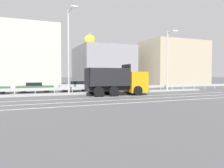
# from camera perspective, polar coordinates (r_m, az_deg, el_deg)

# --- Properties ---
(ground_plane) EXTENTS (320.00, 320.00, 0.00)m
(ground_plane) POSITION_cam_1_polar(r_m,az_deg,el_deg) (24.30, 0.88, -2.82)
(ground_plane) COLOR #4C4C4F
(lane_strip_0) EXTENTS (50.07, 0.16, 0.01)m
(lane_strip_0) POSITION_cam_1_polar(r_m,az_deg,el_deg) (22.19, 2.92, -3.32)
(lane_strip_0) COLOR silver
(lane_strip_0) RESTS_ON ground_plane
(lane_strip_1) EXTENTS (50.07, 0.16, 0.01)m
(lane_strip_1) POSITION_cam_1_polar(r_m,az_deg,el_deg) (19.97, 6.08, -3.97)
(lane_strip_1) COLOR silver
(lane_strip_1) RESTS_ON ground_plane
(lane_strip_2) EXTENTS (50.07, 0.16, 0.01)m
(lane_strip_2) POSITION_cam_1_polar(r_m,az_deg,el_deg) (18.14, 9.36, -4.64)
(lane_strip_2) COLOR silver
(lane_strip_2) RESTS_ON ground_plane
(median_island) EXTENTS (27.54, 1.10, 0.18)m
(median_island) POSITION_cam_1_polar(r_m,az_deg,el_deg) (26.17, -0.93, -2.25)
(median_island) COLOR gray
(median_island) RESTS_ON ground_plane
(median_guardrail) EXTENTS (50.07, 0.09, 0.78)m
(median_guardrail) POSITION_cam_1_polar(r_m,az_deg,el_deg) (27.17, -1.81, -1.06)
(median_guardrail) COLOR #9EA0A5
(median_guardrail) RESTS_ON ground_plane
(dump_truck) EXTENTS (6.87, 3.08, 3.36)m
(dump_truck) POSITION_cam_1_polar(r_m,az_deg,el_deg) (24.06, 3.07, 0.21)
(dump_truck) COLOR orange
(dump_truck) RESTS_ON ground_plane
(median_road_sign) EXTENTS (0.77, 0.16, 2.25)m
(median_road_sign) POSITION_cam_1_polar(r_m,az_deg,el_deg) (28.30, 8.30, 0.34)
(median_road_sign) COLOR white
(median_road_sign) RESTS_ON ground_plane
(street_lamp_1) EXTENTS (0.71, 2.64, 9.29)m
(street_lamp_1) POSITION_cam_1_polar(r_m,az_deg,el_deg) (24.74, -11.15, 9.25)
(street_lamp_1) COLOR #ADADB2
(street_lamp_1) RESTS_ON ground_plane
(street_lamp_2) EXTENTS (0.71, 1.88, 8.02)m
(street_lamp_2) POSITION_cam_1_polar(r_m,az_deg,el_deg) (30.39, 14.45, 6.55)
(street_lamp_2) COLOR #ADADB2
(street_lamp_2) RESTS_ON ground_plane
(parked_car_2) EXTENTS (4.46, 2.08, 1.27)m
(parked_car_2) POSITION_cam_1_polar(r_m,az_deg,el_deg) (29.01, -19.52, -0.79)
(parked_car_2) COLOR #335B33
(parked_car_2) RESTS_ON ground_plane
(parked_car_3) EXTENTS (4.26, 1.93, 1.38)m
(parked_car_3) POSITION_cam_1_polar(r_m,az_deg,el_deg) (29.49, -9.52, -0.53)
(parked_car_3) COLOR #A3A3A8
(parked_car_3) RESTS_ON ground_plane
(background_building_0) EXTENTS (14.04, 10.75, 10.72)m
(background_building_0) POSITION_cam_1_polar(r_m,az_deg,el_deg) (41.83, -24.04, 6.53)
(background_building_0) COLOR beige
(background_building_0) RESTS_ON ground_plane
(background_building_1) EXTENTS (11.48, 13.13, 8.62)m
(background_building_1) POSITION_cam_1_polar(r_m,az_deg,el_deg) (50.83, -2.48, 4.78)
(background_building_1) COLOR gray
(background_building_1) RESTS_ON ground_plane
(background_building_2) EXTENTS (14.21, 9.49, 10.05)m
(background_building_2) POSITION_cam_1_polar(r_m,az_deg,el_deg) (53.90, 15.75, 5.32)
(background_building_2) COLOR tan
(background_building_2) RESTS_ON ground_plane
(church_tower) EXTENTS (3.60, 3.60, 13.91)m
(church_tower) POSITION_cam_1_polar(r_m,az_deg,el_deg) (59.73, -5.76, 6.40)
(church_tower) COLOR silver
(church_tower) RESTS_ON ground_plane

